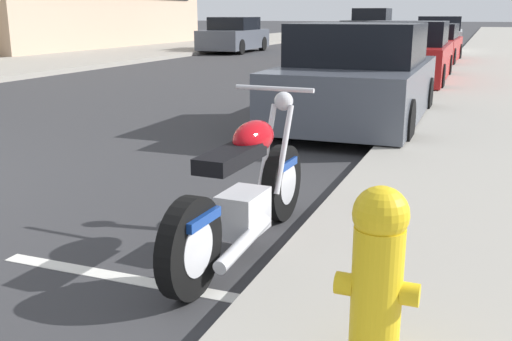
# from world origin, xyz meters

# --- Properties ---
(sidewalk_far_curb) EXTENTS (120.00, 5.00, 0.14)m
(sidewalk_far_curb) POSITION_xyz_m (12.00, 7.38, 0.07)
(sidewalk_far_curb) COLOR gray
(sidewalk_far_curb) RESTS_ON ground
(parking_stall_stripe) EXTENTS (0.12, 2.20, 0.01)m
(parking_stall_stripe) POSITION_xyz_m (0.00, -4.28, 0.00)
(parking_stall_stripe) COLOR silver
(parking_stall_stripe) RESTS_ON ground
(parked_motorcycle) EXTENTS (2.11, 0.62, 1.11)m
(parked_motorcycle) POSITION_xyz_m (0.70, -4.65, 0.42)
(parked_motorcycle) COLOR black
(parked_motorcycle) RESTS_ON ground
(parked_car_at_intersection) EXTENTS (4.08, 1.95, 1.50)m
(parked_car_at_intersection) POSITION_xyz_m (5.81, -4.37, 0.70)
(parked_car_at_intersection) COLOR #4C515B
(parked_car_at_intersection) RESTS_ON ground
(parked_car_across_street) EXTENTS (4.48, 1.98, 1.46)m
(parked_car_across_street) POSITION_xyz_m (11.51, -4.32, 0.68)
(parked_car_across_street) COLOR #AD1919
(parked_car_across_street) RESTS_ON ground
(parked_car_second_in_row) EXTENTS (4.13, 1.95, 1.32)m
(parked_car_second_in_row) POSITION_xyz_m (17.53, -4.26, 0.63)
(parked_car_second_in_row) COLOR #AD1919
(parked_car_second_in_row) RESTS_ON ground
(parked_car_behind_motorcycle) EXTENTS (4.66, 2.01, 1.52)m
(parked_car_behind_motorcycle) POSITION_xyz_m (23.47, -4.11, 0.70)
(parked_car_behind_motorcycle) COLOR silver
(parked_car_behind_motorcycle) RESTS_ON ground
(crossing_truck) EXTENTS (2.10, 5.04, 1.92)m
(crossing_truck) POSITION_xyz_m (31.47, -0.51, 0.90)
(crossing_truck) COLOR #4C5156
(crossing_truck) RESTS_ON ground
(car_opposite_curb) EXTENTS (4.41, 1.98, 1.49)m
(car_opposite_curb) POSITION_xyz_m (21.21, 4.25, 0.70)
(car_opposite_curb) COLOR #4C515B
(car_opposite_curb) RESTS_ON ground
(fire_hydrant) EXTENTS (0.24, 0.36, 0.80)m
(fire_hydrant) POSITION_xyz_m (-0.56, -5.78, 0.56)
(fire_hydrant) COLOR gold
(fire_hydrant) RESTS_ON sidewalk_near_curb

